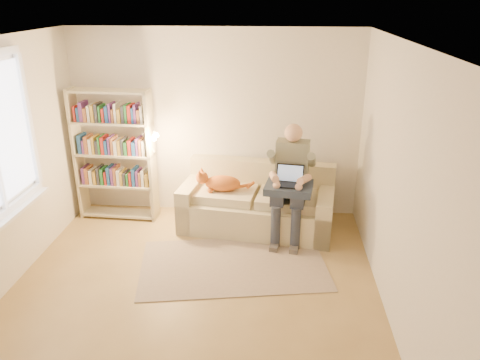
# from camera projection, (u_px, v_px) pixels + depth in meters

# --- Properties ---
(floor) EXTENTS (4.50, 4.50, 0.00)m
(floor) POSITION_uv_depth(u_px,v_px,m) (190.00, 300.00, 4.90)
(floor) COLOR olive
(floor) RESTS_ON ground
(ceiling) EXTENTS (4.00, 4.50, 0.02)m
(ceiling) POSITION_uv_depth(u_px,v_px,m) (178.00, 43.00, 3.93)
(ceiling) COLOR white
(ceiling) RESTS_ON wall_back
(wall_right) EXTENTS (0.02, 4.50, 2.60)m
(wall_right) POSITION_uv_depth(u_px,v_px,m) (401.00, 193.00, 4.27)
(wall_right) COLOR silver
(wall_right) RESTS_ON floor
(wall_back) EXTENTS (4.00, 0.02, 2.60)m
(wall_back) POSITION_uv_depth(u_px,v_px,m) (215.00, 124.00, 6.50)
(wall_back) COLOR silver
(wall_back) RESTS_ON floor
(wall_front) EXTENTS (4.00, 0.02, 2.60)m
(wall_front) POSITION_uv_depth(u_px,v_px,m) (100.00, 358.00, 2.33)
(wall_front) COLOR silver
(wall_front) RESTS_ON floor
(sofa) EXTENTS (2.12, 1.18, 0.86)m
(sofa) POSITION_uv_depth(u_px,v_px,m) (257.00, 206.00, 6.35)
(sofa) COLOR #CABD8F
(sofa) RESTS_ON floor
(person) EXTENTS (0.50, 0.71, 1.49)m
(person) POSITION_uv_depth(u_px,v_px,m) (291.00, 177.00, 5.93)
(person) COLOR gray
(person) RESTS_ON sofa
(cat) EXTENTS (0.73, 0.31, 0.26)m
(cat) POSITION_uv_depth(u_px,v_px,m) (220.00, 183.00, 6.20)
(cat) COLOR orange
(cat) RESTS_ON sofa
(blanket) EXTENTS (0.64, 0.55, 0.09)m
(blanket) POSITION_uv_depth(u_px,v_px,m) (290.00, 188.00, 5.82)
(blanket) COLOR #263143
(blanket) RESTS_ON person
(laptop) EXTENTS (0.38, 0.34, 0.29)m
(laptop) POSITION_uv_depth(u_px,v_px,m) (291.00, 180.00, 5.79)
(laptop) COLOR black
(laptop) RESTS_ON blanket
(bookshelf) EXTENTS (1.22, 0.39, 1.84)m
(bookshelf) POSITION_uv_depth(u_px,v_px,m) (114.00, 149.00, 6.38)
(bookshelf) COLOR #C0B691
(bookshelf) RESTS_ON floor
(rug) EXTENTS (2.35, 1.62, 0.01)m
(rug) POSITION_uv_depth(u_px,v_px,m) (234.00, 265.00, 5.53)
(rug) COLOR gray
(rug) RESTS_ON floor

